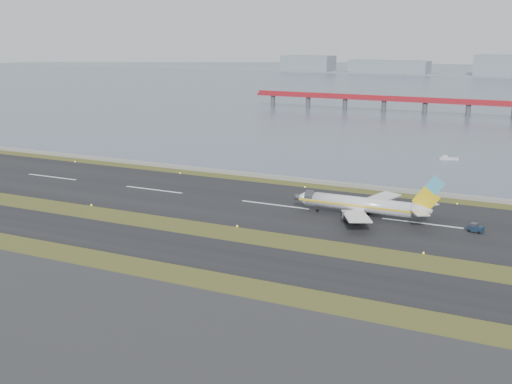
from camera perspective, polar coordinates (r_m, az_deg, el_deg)
ground at (r=150.29m, az=-3.00°, el=-3.89°), size 1000.00×1000.00×0.00m
apron_strip at (r=108.83m, az=-17.36°, el=-11.76°), size 1000.00×50.00×0.10m
taxiway_strip at (r=140.44m, az=-5.36°, el=-5.21°), size 1000.00×18.00×0.10m
runway_strip at (r=176.04m, az=1.69°, el=-1.16°), size 1000.00×45.00×0.10m
seawall at (r=202.87m, az=5.16°, el=0.97°), size 1000.00×2.50×1.00m
bay_water at (r=591.01m, az=19.23°, el=8.81°), size 1400.00×800.00×1.30m
red_pier at (r=380.34m, az=18.39°, el=7.47°), size 260.00×5.00×10.20m
airliner at (r=165.39m, az=9.55°, el=-1.14°), size 38.52×32.89×12.80m
pushback_tug at (r=160.68m, az=18.93°, el=-3.05°), size 3.86×2.78×2.23m
workboat_near at (r=248.95m, az=16.71°, el=2.88°), size 7.21×4.03×1.67m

